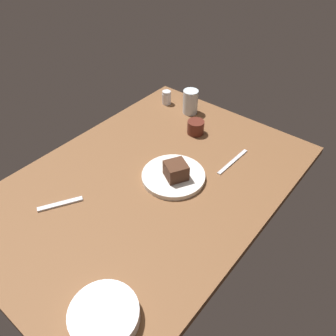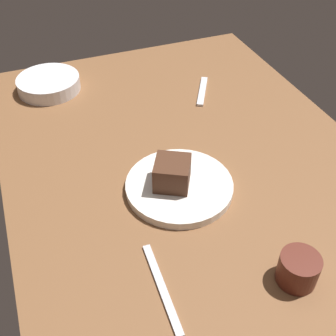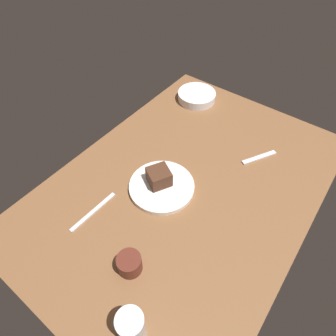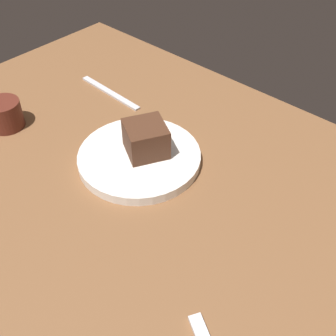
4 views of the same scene
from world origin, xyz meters
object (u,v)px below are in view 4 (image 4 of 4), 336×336
Objects in this scene: dessert_plate at (139,158)px; coffee_cup at (5,114)px; chocolate_cake_slice at (146,139)px; butter_knife at (110,93)px.

coffee_cup is at bearing 20.42° from dessert_plate.
chocolate_cake_slice is at bearing -107.37° from dessert_plate.
dessert_plate is 3.13× the size of chocolate_cake_slice.
chocolate_cake_slice is 31.38cm from coffee_cup.
chocolate_cake_slice is 25.01cm from butter_knife.
coffee_cup reaches higher than dessert_plate.
butter_knife is at bearing -25.66° from chocolate_cake_slice.
dessert_plate is 4.21cm from chocolate_cake_slice.
butter_knife is at bearing -106.54° from coffee_cup.
dessert_plate is 30.41cm from coffee_cup.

